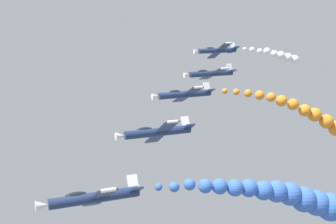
# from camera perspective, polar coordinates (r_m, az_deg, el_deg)

# --- Properties ---
(airplane_left_inner) EXTENTS (8.40, 10.35, 5.21)m
(airplane_left_inner) POSITION_cam_1_polar(r_m,az_deg,el_deg) (47.47, -9.14, -10.27)
(airplane_left_inner) COLOR navy
(smoke_trail_left_inner) EXTENTS (4.21, 23.28, 7.12)m
(smoke_trail_left_inner) POSITION_cam_1_polar(r_m,az_deg,el_deg) (56.90, 14.99, -10.08)
(smoke_trail_left_inner) COLOR blue
(airplane_right_inner) EXTENTS (8.37, 10.35, 5.25)m
(airplane_right_inner) POSITION_cam_1_polar(r_m,az_deg,el_deg) (60.70, -1.39, -2.45)
(airplane_right_inner) COLOR navy
(airplane_left_outer) EXTENTS (8.83, 10.35, 4.33)m
(airplane_left_outer) POSITION_cam_1_polar(r_m,az_deg,el_deg) (75.90, 1.96, 2.18)
(airplane_left_outer) COLOR navy
(smoke_trail_left_outer) EXTENTS (4.08, 24.33, 10.08)m
(smoke_trail_left_outer) POSITION_cam_1_polar(r_m,az_deg,el_deg) (88.03, 16.75, -0.24)
(smoke_trail_left_outer) COLOR orange
(airplane_right_outer) EXTENTS (9.08, 10.35, 3.68)m
(airplane_right_outer) POSITION_cam_1_polar(r_m,az_deg,el_deg) (90.31, 5.20, 4.71)
(airplane_right_outer) COLOR navy
(airplane_trailing) EXTENTS (8.71, 10.35, 4.60)m
(airplane_trailing) POSITION_cam_1_polar(r_m,az_deg,el_deg) (104.93, 5.96, 7.48)
(airplane_trailing) COLOR navy
(smoke_trail_trailing) EXTENTS (2.27, 15.48, 4.58)m
(smoke_trail_trailing) POSITION_cam_1_polar(r_m,az_deg,el_deg) (114.09, 13.62, 6.68)
(smoke_trail_trailing) COLOR white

